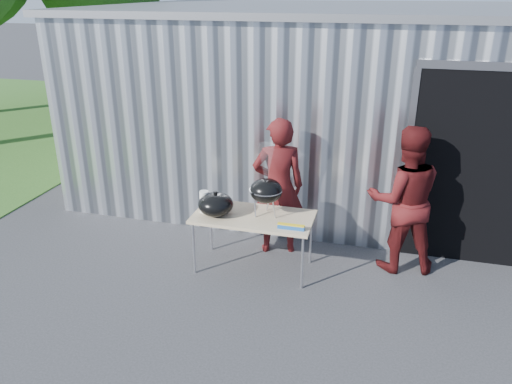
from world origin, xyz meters
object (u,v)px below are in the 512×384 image
(kettle_grill, at_px, (266,183))
(person_bystander, at_px, (404,200))
(person_cook, at_px, (278,187))
(folding_table, at_px, (253,218))

(kettle_grill, xyz_separation_m, person_bystander, (1.65, 0.47, -0.23))
(kettle_grill, xyz_separation_m, person_cook, (0.04, 0.51, -0.24))
(folding_table, relative_size, person_cook, 0.80)
(folding_table, relative_size, kettle_grill, 1.62)
(person_cook, relative_size, person_bystander, 0.99)
(folding_table, bearing_deg, person_bystander, 16.35)
(folding_table, height_order, person_cook, person_cook)
(folding_table, height_order, kettle_grill, kettle_grill)
(person_cook, bearing_deg, kettle_grill, 67.33)
(person_cook, bearing_deg, folding_table, 53.45)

